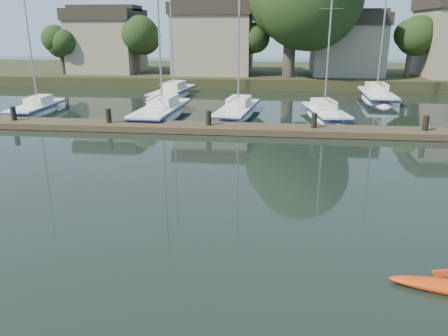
# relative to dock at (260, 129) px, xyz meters

# --- Properties ---
(ground) EXTENTS (160.00, 160.00, 0.00)m
(ground) POSITION_rel_dock_xyz_m (0.00, -14.00, -0.20)
(ground) COLOR black
(ground) RESTS_ON ground
(dock) EXTENTS (34.00, 2.00, 1.80)m
(dock) POSITION_rel_dock_xyz_m (0.00, 0.00, 0.00)
(dock) COLOR #4C3E2B
(dock) RESTS_ON ground
(sailboat_0) EXTENTS (2.22, 7.04, 11.05)m
(sailboat_0) POSITION_rel_dock_xyz_m (-16.06, 4.51, -0.39)
(sailboat_0) COLOR white
(sailboat_0) RESTS_ON ground
(sailboat_1) EXTENTS (2.74, 9.47, 15.33)m
(sailboat_1) POSITION_rel_dock_xyz_m (-6.87, 4.07, -0.41)
(sailboat_1) COLOR white
(sailboat_1) RESTS_ON ground
(sailboat_2) EXTENTS (3.07, 8.93, 14.48)m
(sailboat_2) POSITION_rel_dock_xyz_m (-1.78, 5.21, -0.38)
(sailboat_2) COLOR white
(sailboat_2) RESTS_ON ground
(sailboat_3) EXTENTS (3.18, 7.68, 12.02)m
(sailboat_3) POSITION_rel_dock_xyz_m (4.13, 5.04, -0.38)
(sailboat_3) COLOR white
(sailboat_3) RESTS_ON ground
(sailboat_5) EXTENTS (3.14, 9.36, 15.19)m
(sailboat_5) POSITION_rel_dock_xyz_m (-8.22, 13.18, -0.39)
(sailboat_5) COLOR white
(sailboat_5) RESTS_ON ground
(sailboat_7) EXTENTS (2.67, 8.93, 14.27)m
(sailboat_7) POSITION_rel_dock_xyz_m (9.19, 13.15, -0.42)
(sailboat_7) COLOR white
(sailboat_7) RESTS_ON ground
(shore) EXTENTS (90.00, 25.25, 12.75)m
(shore) POSITION_rel_dock_xyz_m (1.61, 26.29, 3.02)
(shore) COLOR #283118
(shore) RESTS_ON ground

